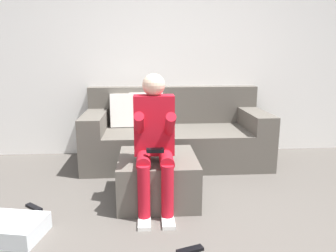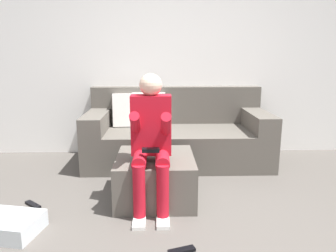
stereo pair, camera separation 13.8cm
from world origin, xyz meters
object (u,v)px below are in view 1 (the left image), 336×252
object	(u,v)px
couch_sectional	(174,136)
ottoman	(158,178)
person_seated	(155,137)
remote_under_side_table	(34,207)
storage_bin	(9,228)
remote_by_storage_bin	(44,221)
remote_near_ottoman	(190,250)

from	to	relation	value
couch_sectional	ottoman	bearing A→B (deg)	-102.93
person_seated	remote_under_side_table	bearing A→B (deg)	177.62
storage_bin	remote_under_side_table	size ratio (longest dim) A/B	2.56
person_seated	remote_under_side_table	world-z (taller)	person_seated
ottoman	storage_bin	xyz separation A→B (m)	(-1.11, -0.57, -0.14)
ottoman	person_seated	xyz separation A→B (m)	(-0.03, -0.18, 0.43)
ottoman	remote_under_side_table	world-z (taller)	ottoman
couch_sectional	remote_under_side_table	bearing A→B (deg)	-138.03
couch_sectional	remote_under_side_table	world-z (taller)	couch_sectional
ottoman	remote_by_storage_bin	distance (m)	1.01
ottoman	remote_by_storage_bin	xyz separation A→B (m)	(-0.93, -0.37, -0.19)
storage_bin	remote_by_storage_bin	bearing A→B (deg)	47.50
storage_bin	remote_by_storage_bin	distance (m)	0.28
remote_near_ottoman	storage_bin	bearing A→B (deg)	149.46
couch_sectional	storage_bin	distance (m)	2.13
remote_under_side_table	remote_near_ottoman	bearing A→B (deg)	10.92
ottoman	remote_near_ottoman	world-z (taller)	ottoman
person_seated	remote_near_ottoman	bearing A→B (deg)	-72.20
remote_under_side_table	person_seated	bearing A→B (deg)	37.92
person_seated	storage_bin	bearing A→B (deg)	-160.02
ottoman	couch_sectional	bearing A→B (deg)	77.07
person_seated	storage_bin	size ratio (longest dim) A/B	2.35
remote_near_ottoman	remote_by_storage_bin	world-z (taller)	same
storage_bin	remote_near_ottoman	distance (m)	1.32
person_seated	remote_under_side_table	xyz separation A→B (m)	(-1.05, 0.04, -0.62)
ottoman	remote_by_storage_bin	size ratio (longest dim) A/B	4.44
couch_sectional	storage_bin	world-z (taller)	couch_sectional
remote_by_storage_bin	remote_under_side_table	bearing A→B (deg)	167.93
storage_bin	remote_under_side_table	distance (m)	0.44
ottoman	remote_under_side_table	distance (m)	1.10
remote_near_ottoman	couch_sectional	bearing A→B (deg)	69.73
couch_sectional	remote_by_storage_bin	distance (m)	1.87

